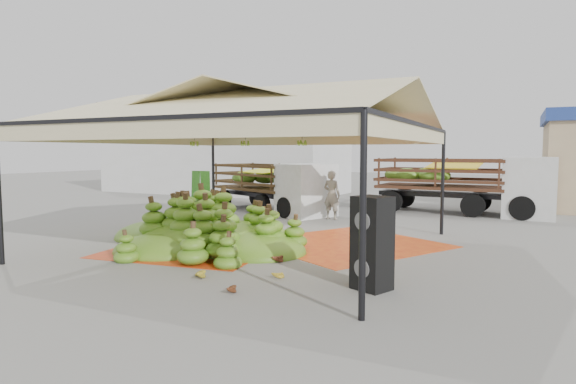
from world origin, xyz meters
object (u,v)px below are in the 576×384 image
at_px(speaker_stack, 372,243).
at_px(vendor, 332,195).
at_px(truck_right, 470,179).
at_px(banana_heap, 206,220).
at_px(truck_left, 275,182).

relative_size(speaker_stack, vendor, 0.94).
xyz_separation_m(speaker_stack, truck_right, (0.60, 11.76, 0.55)).
xyz_separation_m(vendor, truck_right, (4.31, 3.78, 0.49)).
bearing_deg(vendor, speaker_stack, 123.76).
relative_size(banana_heap, truck_right, 0.95).
distance_m(vendor, truck_left, 3.06).
height_order(vendor, truck_left, truck_left).
xyz_separation_m(speaker_stack, truck_left, (-6.54, 9.10, 0.39)).
bearing_deg(truck_right, speaker_stack, -89.55).
bearing_deg(banana_heap, speaker_stack, -22.71).
xyz_separation_m(banana_heap, vendor, (1.28, 5.89, 0.21)).
relative_size(vendor, truck_right, 0.27).
bearing_deg(banana_heap, vendor, 77.74).
relative_size(banana_heap, vendor, 3.54).
bearing_deg(speaker_stack, banana_heap, -178.62).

